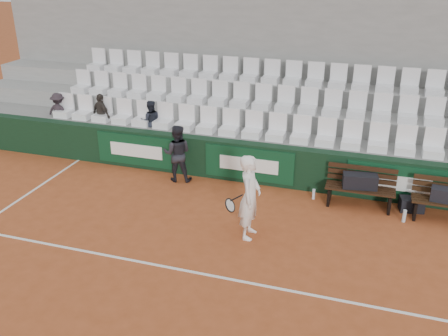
% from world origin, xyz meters
% --- Properties ---
extents(ground, '(80.00, 80.00, 0.00)m').
position_xyz_m(ground, '(0.00, 0.00, 0.00)').
color(ground, '#AA4D26').
rests_on(ground, ground).
extents(court_baseline, '(18.00, 0.06, 0.01)m').
position_xyz_m(court_baseline, '(0.00, 0.00, 0.00)').
color(court_baseline, white).
rests_on(court_baseline, ground).
extents(back_barrier, '(18.00, 0.34, 1.00)m').
position_xyz_m(back_barrier, '(0.07, 3.99, 0.50)').
color(back_barrier, black).
rests_on(back_barrier, ground).
extents(grandstand_tier_front, '(18.00, 0.95, 1.00)m').
position_xyz_m(grandstand_tier_front, '(0.00, 4.62, 0.50)').
color(grandstand_tier_front, gray).
rests_on(grandstand_tier_front, ground).
extents(grandstand_tier_mid, '(18.00, 0.95, 1.45)m').
position_xyz_m(grandstand_tier_mid, '(0.00, 5.58, 0.72)').
color(grandstand_tier_mid, gray).
rests_on(grandstand_tier_mid, ground).
extents(grandstand_tier_back, '(18.00, 0.95, 1.90)m').
position_xyz_m(grandstand_tier_back, '(0.00, 6.53, 0.95)').
color(grandstand_tier_back, gray).
rests_on(grandstand_tier_back, ground).
extents(grandstand_rear_wall, '(18.00, 0.30, 4.40)m').
position_xyz_m(grandstand_rear_wall, '(0.00, 7.15, 2.20)').
color(grandstand_rear_wall, gray).
rests_on(grandstand_rear_wall, ground).
extents(seat_row_front, '(11.90, 0.44, 0.63)m').
position_xyz_m(seat_row_front, '(0.00, 4.45, 1.31)').
color(seat_row_front, white).
rests_on(seat_row_front, grandstand_tier_front).
extents(seat_row_mid, '(11.90, 0.44, 0.63)m').
position_xyz_m(seat_row_mid, '(0.00, 5.40, 1.77)').
color(seat_row_mid, silver).
rests_on(seat_row_mid, grandstand_tier_mid).
extents(seat_row_back, '(11.90, 0.44, 0.63)m').
position_xyz_m(seat_row_back, '(0.00, 6.35, 2.21)').
color(seat_row_back, silver).
rests_on(seat_row_back, grandstand_tier_back).
extents(bench_left, '(1.50, 0.56, 0.45)m').
position_xyz_m(bench_left, '(2.44, 3.46, 0.23)').
color(bench_left, black).
rests_on(bench_left, ground).
extents(bench_right, '(1.50, 0.56, 0.45)m').
position_xyz_m(bench_right, '(4.26, 3.36, 0.23)').
color(bench_right, '#321D0F').
rests_on(bench_right, ground).
extents(sports_bag_left, '(0.78, 0.43, 0.32)m').
position_xyz_m(sports_bag_left, '(2.42, 3.48, 0.61)').
color(sports_bag_left, black).
rests_on(sports_bag_left, bench_left).
extents(sports_bag_right, '(0.64, 0.35, 0.29)m').
position_xyz_m(sports_bag_right, '(4.18, 3.35, 0.59)').
color(sports_bag_right, black).
rests_on(sports_bag_right, bench_right).
extents(sports_bag_ground, '(0.56, 0.40, 0.31)m').
position_xyz_m(sports_bag_ground, '(3.56, 3.60, 0.16)').
color(sports_bag_ground, black).
rests_on(sports_bag_ground, ground).
extents(water_bottle_near, '(0.07, 0.07, 0.25)m').
position_xyz_m(water_bottle_near, '(1.43, 3.50, 0.12)').
color(water_bottle_near, silver).
rests_on(water_bottle_near, ground).
extents(water_bottle_far, '(0.08, 0.08, 0.28)m').
position_xyz_m(water_bottle_far, '(3.40, 3.03, 0.14)').
color(water_bottle_far, silver).
rests_on(water_bottle_far, ground).
extents(tennis_player, '(0.71, 0.64, 1.74)m').
position_xyz_m(tennis_player, '(0.43, 1.51, 0.87)').
color(tennis_player, white).
rests_on(tennis_player, ground).
extents(ball_kid, '(0.80, 0.69, 1.43)m').
position_xyz_m(ball_kid, '(-1.93, 3.51, 0.72)').
color(ball_kid, black).
rests_on(ball_kid, ground).
extents(spectator_a, '(0.72, 0.43, 1.09)m').
position_xyz_m(spectator_a, '(-5.90, 4.50, 1.54)').
color(spectator_a, '#282026').
rests_on(spectator_a, grandstand_tier_front).
extents(spectator_b, '(0.75, 0.54, 1.18)m').
position_xyz_m(spectator_b, '(-4.54, 4.50, 1.59)').
color(spectator_b, '#2F2A26').
rests_on(spectator_b, grandstand_tier_front).
extents(spectator_c, '(0.67, 0.61, 1.12)m').
position_xyz_m(spectator_c, '(-3.08, 4.50, 1.56)').
color(spectator_c, black).
rests_on(spectator_c, grandstand_tier_front).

